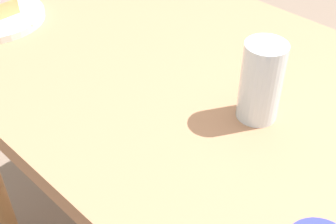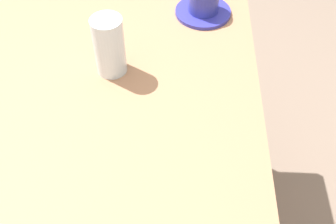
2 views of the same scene
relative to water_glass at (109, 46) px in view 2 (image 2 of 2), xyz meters
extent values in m
cube|color=#9F6F4F|center=(0.13, -0.01, -0.09)|extent=(1.17, 0.66, 0.04)
cylinder|color=#A87343|center=(-0.38, -0.26, -0.45)|extent=(0.05, 0.05, 0.70)
cylinder|color=#A87343|center=(-0.38, 0.24, -0.45)|extent=(0.05, 0.05, 0.70)
cylinder|color=silver|center=(0.00, 0.00, 0.00)|extent=(0.06, 0.06, 0.13)
cylinder|color=#30309C|center=(-0.21, 0.20, -0.06)|extent=(0.14, 0.14, 0.01)
cylinder|color=#2C3396|center=(-0.21, 0.20, -0.03)|extent=(0.07, 0.07, 0.06)
camera|label=1|loc=(-0.29, 0.50, 0.40)|focal=48.35mm
camera|label=2|loc=(0.64, 0.15, 0.54)|focal=43.40mm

